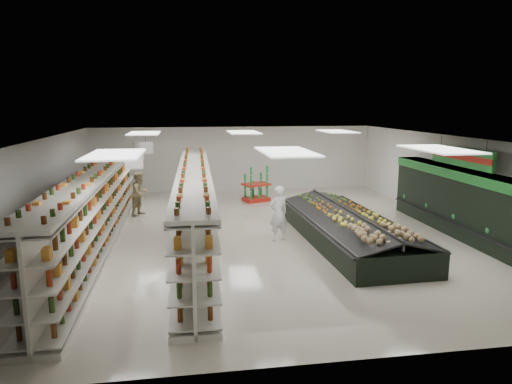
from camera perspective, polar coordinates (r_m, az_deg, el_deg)
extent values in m
plane|color=beige|center=(15.53, 0.42, -5.13)|extent=(16.00, 16.00, 0.00)
cube|color=white|center=(14.97, 0.43, 6.73)|extent=(14.00, 16.00, 0.02)
cube|color=white|center=(23.02, -2.81, 4.17)|extent=(14.00, 0.02, 3.20)
cube|color=white|center=(7.64, 10.34, -9.83)|extent=(14.00, 0.02, 3.20)
cube|color=white|center=(15.66, -25.75, -0.08)|extent=(0.02, 16.00, 3.20)
cube|color=white|center=(17.69, 23.41, 1.26)|extent=(0.02, 16.00, 3.20)
cube|color=black|center=(16.30, 24.72, -1.39)|extent=(0.80, 8.00, 2.20)
cube|color=#217C2D|center=(16.13, 24.93, 1.91)|extent=(0.85, 8.00, 0.30)
cube|color=black|center=(16.28, 23.83, -3.32)|extent=(0.55, 7.80, 0.15)
cube|color=silver|center=(16.17, 24.35, -0.55)|extent=(0.45, 7.70, 0.03)
cube|color=silver|center=(16.12, 24.43, 0.50)|extent=(0.45, 7.70, 0.03)
cube|color=white|center=(12.90, -15.00, 3.69)|extent=(0.50, 0.06, 0.40)
cube|color=red|center=(12.90, -15.00, 3.69)|extent=(0.52, 0.02, 0.12)
cylinder|color=black|center=(12.87, -15.07, 5.01)|extent=(0.01, 0.01, 0.50)
cube|color=white|center=(16.86, -13.62, 5.36)|extent=(0.50, 0.06, 0.40)
cube|color=red|center=(16.86, -13.62, 5.36)|extent=(0.52, 0.02, 0.12)
cylinder|color=black|center=(16.84, -13.66, 6.37)|extent=(0.01, 0.01, 0.50)
cube|color=#217C2D|center=(15.91, 24.26, 4.03)|extent=(0.10, 3.20, 0.60)
cube|color=red|center=(15.87, 24.07, 4.03)|extent=(0.03, 3.20, 0.18)
cylinder|color=black|center=(14.89, 26.88, 4.96)|extent=(0.01, 0.01, 0.50)
cylinder|color=black|center=(16.89, 22.15, 5.90)|extent=(0.01, 0.01, 0.50)
cube|color=white|center=(14.96, -19.07, -6.10)|extent=(1.08, 13.26, 0.13)
cube|color=white|center=(14.71, -19.32, -2.22)|extent=(0.15, 13.25, 2.21)
cube|color=white|center=(14.50, -19.60, 2.20)|extent=(1.08, 13.26, 0.09)
cube|color=silver|center=(14.97, -20.06, -5.62)|extent=(0.57, 13.15, 0.03)
cube|color=silver|center=(14.85, -20.18, -3.83)|extent=(0.57, 13.15, 0.03)
cube|color=silver|center=(14.74, -20.30, -2.02)|extent=(0.57, 13.15, 0.03)
cube|color=silver|center=(14.65, -20.43, -0.17)|extent=(0.57, 13.15, 0.03)
cube|color=silver|center=(14.57, -20.55, 1.69)|extent=(0.57, 13.15, 0.03)
cube|color=silver|center=(14.89, -18.13, -5.60)|extent=(0.57, 13.15, 0.03)
cube|color=silver|center=(14.76, -18.24, -3.80)|extent=(0.57, 13.15, 0.03)
cube|color=silver|center=(14.65, -18.35, -1.97)|extent=(0.57, 13.15, 0.03)
cube|color=silver|center=(14.55, -18.47, -0.11)|extent=(0.57, 13.15, 0.03)
cube|color=silver|center=(14.48, -18.58, 1.77)|extent=(0.57, 13.15, 0.03)
cube|color=white|center=(14.97, -7.57, -5.57)|extent=(1.33, 13.30, 0.13)
cube|color=white|center=(14.72, -7.67, -1.68)|extent=(0.40, 13.27, 2.21)
cube|color=white|center=(14.51, -7.78, 2.75)|extent=(1.33, 13.30, 0.09)
cube|color=silver|center=(14.94, -8.56, -5.11)|extent=(0.82, 13.17, 0.03)
cube|color=silver|center=(14.82, -8.61, -3.31)|extent=(0.82, 13.17, 0.03)
cube|color=silver|center=(14.71, -8.67, -1.48)|extent=(0.82, 13.17, 0.03)
cube|color=silver|center=(14.61, -8.72, 0.38)|extent=(0.82, 13.17, 0.03)
cube|color=silver|center=(14.53, -8.78, 2.25)|extent=(0.82, 13.17, 0.03)
cube|color=silver|center=(14.94, -6.60, -5.06)|extent=(0.82, 13.17, 0.03)
cube|color=silver|center=(14.81, -6.64, -3.26)|extent=(0.82, 13.17, 0.03)
cube|color=silver|center=(14.70, -6.68, -1.43)|extent=(0.82, 13.17, 0.03)
cube|color=silver|center=(14.61, -6.73, 0.43)|extent=(0.82, 13.17, 0.03)
cube|color=silver|center=(14.53, -6.77, 2.30)|extent=(0.82, 13.17, 0.03)
cube|color=black|center=(14.75, 11.36, -4.78)|extent=(2.67, 7.18, 0.71)
cube|color=#262626|center=(14.26, 7.02, -3.63)|extent=(0.30, 7.11, 0.06)
cube|color=#262626|center=(15.13, 15.55, -3.10)|extent=(0.30, 7.11, 0.06)
cube|color=black|center=(14.40, 9.09, -3.12)|extent=(1.54, 7.05, 0.36)
cube|color=black|center=(14.88, 13.69, -2.84)|extent=(1.54, 7.05, 0.36)
cube|color=#262626|center=(14.61, 11.44, -2.59)|extent=(0.28, 7.00, 0.25)
cube|color=red|center=(20.53, 0.01, -0.90)|extent=(1.29, 1.08, 0.18)
cube|color=red|center=(20.40, 0.01, 0.98)|extent=(1.34, 1.14, 0.09)
imported|color=white|center=(14.47, 2.82, -2.70)|extent=(0.75, 0.62, 1.78)
imported|color=tan|center=(18.40, -14.29, -0.17)|extent=(0.89, 0.99, 1.73)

